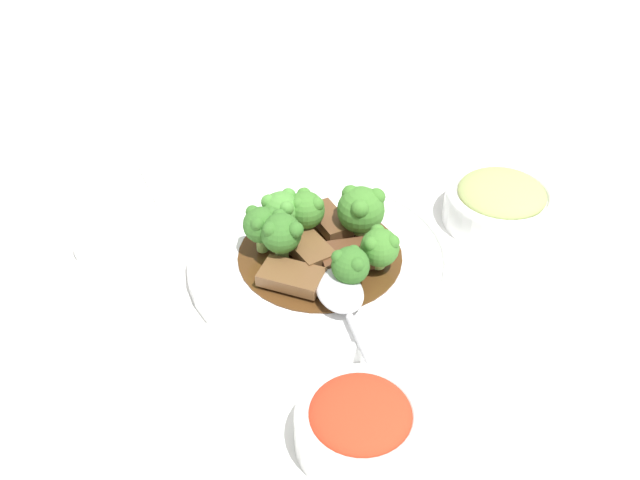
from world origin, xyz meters
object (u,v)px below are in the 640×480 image
broccoli_floret_3 (281,233)px  broccoli_floret_6 (380,247)px  beef_strip_0 (291,277)px  beef_strip_1 (329,220)px  main_plate (320,259)px  serving_spoon (344,302)px  broccoli_floret_1 (362,209)px  broccoli_floret_2 (281,210)px  side_bowl_appetizer (500,202)px  broccoli_floret_4 (261,225)px  sauce_dish (104,244)px  side_bowl_kimchi (360,424)px  broccoli_floret_5 (351,265)px  broccoli_floret_0 (306,210)px  beef_strip_2 (350,255)px  beef_strip_3 (309,250)px

broccoli_floret_3 → broccoli_floret_6: 0.09m
beef_strip_0 → beef_strip_1: bearing=-150.9°
main_plate → serving_spoon: serving_spoon is taller
beef_strip_1 → broccoli_floret_1: 0.04m
broccoli_floret_2 → side_bowl_appetizer: broccoli_floret_2 is taller
broccoli_floret_2 → side_bowl_appetizer: bearing=153.3°
broccoli_floret_4 → broccoli_floret_2: bearing=-164.4°
beef_strip_0 → sauce_dish: bearing=-58.3°
broccoli_floret_6 → side_bowl_kimchi: bearing=43.8°
broccoli_floret_3 → side_bowl_appetizer: size_ratio=0.43×
broccoli_floret_5 → beef_strip_1: bearing=-116.5°
broccoli_floret_0 → side_bowl_appetizer: 0.21m
broccoli_floret_6 → side_bowl_kimchi: 0.19m
broccoli_floret_2 → broccoli_floret_3: 0.04m
broccoli_floret_5 → broccoli_floret_6: size_ratio=0.98×
side_bowl_appetizer → broccoli_floret_4: bearing=-22.1°
beef_strip_0 → beef_strip_1: size_ratio=1.13×
beef_strip_1 → broccoli_floret_2: 0.05m
beef_strip_0 → beef_strip_2: 0.06m
beef_strip_0 → beef_strip_1: (-0.08, -0.05, 0.00)m
broccoli_floret_3 → broccoli_floret_2: bearing=-125.8°
broccoli_floret_0 → side_bowl_kimchi: size_ratio=0.46×
main_plate → broccoli_floret_5: size_ratio=6.43×
beef_strip_2 → serving_spoon: serving_spoon is taller
broccoli_floret_6 → serving_spoon: broccoli_floret_6 is taller
beef_strip_2 → broccoli_floret_2: bearing=-69.1°
broccoli_floret_1 → broccoli_floret_2: size_ratio=1.06×
broccoli_floret_5 → broccoli_floret_4: bearing=-69.1°
broccoli_floret_5 → side_bowl_appetizer: broccoli_floret_5 is taller
broccoli_floret_0 → side_bowl_appetizer: bearing=153.8°
serving_spoon → side_bowl_kimchi: bearing=55.5°
main_plate → beef_strip_0: 0.05m
beef_strip_0 → side_bowl_kimchi: side_bowl_kimchi is taller
beef_strip_1 → broccoli_floret_5: (0.04, 0.08, 0.02)m
main_plate → broccoli_floret_3: (0.03, -0.02, 0.04)m
broccoli_floret_4 → serving_spoon: bearing=95.7°
broccoli_floret_3 → beef_strip_2: bearing=139.9°
side_bowl_appetizer → side_bowl_kimchi: bearing=22.3°
beef_strip_2 → beef_strip_0: bearing=-8.7°
broccoli_floret_2 → broccoli_floret_5: 0.10m
broccoli_floret_3 → side_bowl_appetizer: (-0.23, 0.07, -0.03)m
side_bowl_appetizer → sauce_dish: 0.41m
broccoli_floret_5 → sauce_dish: (0.15, -0.21, -0.04)m
beef_strip_1 → beef_strip_2: bearing=71.6°
serving_spoon → sauce_dish: 0.26m
broccoli_floret_0 → broccoli_floret_6: size_ratio=1.12×
beef_strip_2 → broccoli_floret_4: bearing=-48.5°
beef_strip_2 → broccoli_floret_5: 0.04m
broccoli_floret_1 → broccoli_floret_5: 0.08m
beef_strip_3 → broccoli_floret_2: (0.00, -0.04, 0.02)m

